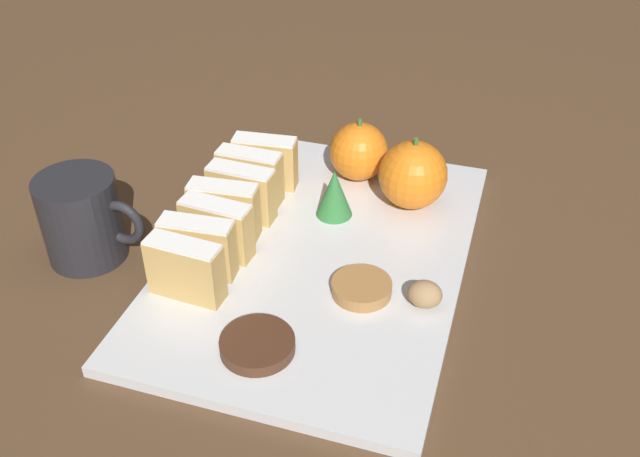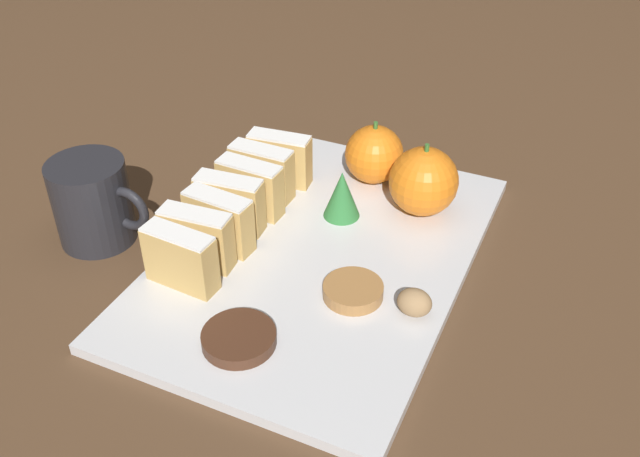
{
  "view_description": "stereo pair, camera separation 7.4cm",
  "coord_description": "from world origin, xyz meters",
  "views": [
    {
      "loc": [
        0.18,
        -0.57,
        0.48
      ],
      "look_at": [
        0.0,
        0.0,
        0.04
      ],
      "focal_mm": 40.0,
      "sensor_mm": 36.0,
      "label": 1
    },
    {
      "loc": [
        0.25,
        -0.54,
        0.48
      ],
      "look_at": [
        0.0,
        0.0,
        0.04
      ],
      "focal_mm": 40.0,
      "sensor_mm": 36.0,
      "label": 2
    }
  ],
  "objects": [
    {
      "name": "chocolate_cookie",
      "position": [
        -0.01,
        -0.15,
        0.02
      ],
      "size": [
        0.07,
        0.07,
        0.01
      ],
      "color": "#472819",
      "rests_on": "serving_platter"
    },
    {
      "name": "coffee_mug",
      "position": [
        -0.24,
        -0.06,
        0.05
      ],
      "size": [
        0.12,
        0.08,
        0.1
      ],
      "color": "#232328",
      "rests_on": "ground_plane"
    },
    {
      "name": "evergreen_sprig",
      "position": [
        -0.01,
        0.07,
        0.04
      ],
      "size": [
        0.04,
        0.04,
        0.06
      ],
      "color": "#2D7538",
      "rests_on": "serving_platter"
    },
    {
      "name": "serving_platter",
      "position": [
        0.0,
        0.0,
        0.01
      ],
      "size": [
        0.3,
        0.44,
        0.01
      ],
      "color": "silver",
      "rests_on": "ground_plane"
    },
    {
      "name": "stollen_slice_back",
      "position": [
        -0.1,
        0.11,
        0.04
      ],
      "size": [
        0.08,
        0.03,
        0.06
      ],
      "color": "tan",
      "rests_on": "serving_platter"
    },
    {
      "name": "stollen_slice_fourth",
      "position": [
        -0.11,
        0.0,
        0.04
      ],
      "size": [
        0.08,
        0.03,
        0.06
      ],
      "color": "tan",
      "rests_on": "serving_platter"
    },
    {
      "name": "stollen_slice_fifth",
      "position": [
        -0.1,
        0.04,
        0.04
      ],
      "size": [
        0.08,
        0.03,
        0.06
      ],
      "color": "tan",
      "rests_on": "serving_platter"
    },
    {
      "name": "stollen_slice_third",
      "position": [
        -0.1,
        -0.03,
        0.04
      ],
      "size": [
        0.08,
        0.03,
        0.06
      ],
      "color": "tan",
      "rests_on": "serving_platter"
    },
    {
      "name": "gingerbread_cookie",
      "position": [
        0.06,
        -0.05,
        0.02
      ],
      "size": [
        0.06,
        0.06,
        0.01
      ],
      "color": "#A3703D",
      "rests_on": "serving_platter"
    },
    {
      "name": "stollen_slice_front",
      "position": [
        -0.1,
        -0.1,
        0.04
      ],
      "size": [
        0.08,
        0.03,
        0.06
      ],
      "color": "tan",
      "rests_on": "serving_platter"
    },
    {
      "name": "stollen_slice_sixth",
      "position": [
        -0.11,
        0.07,
        0.04
      ],
      "size": [
        0.07,
        0.03,
        0.06
      ],
      "color": "tan",
      "rests_on": "serving_platter"
    },
    {
      "name": "orange_near",
      "position": [
        0.07,
        0.12,
        0.05
      ],
      "size": [
        0.08,
        0.08,
        0.09
      ],
      "color": "orange",
      "rests_on": "serving_platter"
    },
    {
      "name": "ground_plane",
      "position": [
        0.0,
        0.0,
        0.0
      ],
      "size": [
        6.0,
        6.0,
        0.0
      ],
      "primitive_type": "plane",
      "color": "#513823"
    },
    {
      "name": "orange_far",
      "position": [
        -0.0,
        0.16,
        0.05
      ],
      "size": [
        0.07,
        0.07,
        0.08
      ],
      "color": "orange",
      "rests_on": "serving_platter"
    },
    {
      "name": "walnut",
      "position": [
        0.12,
        -0.05,
        0.03
      ],
      "size": [
        0.03,
        0.03,
        0.03
      ],
      "color": "#9E7A51",
      "rests_on": "serving_platter"
    },
    {
      "name": "stollen_slice_second",
      "position": [
        -0.11,
        -0.07,
        0.04
      ],
      "size": [
        0.08,
        0.03,
        0.06
      ],
      "color": "tan",
      "rests_on": "serving_platter"
    }
  ]
}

